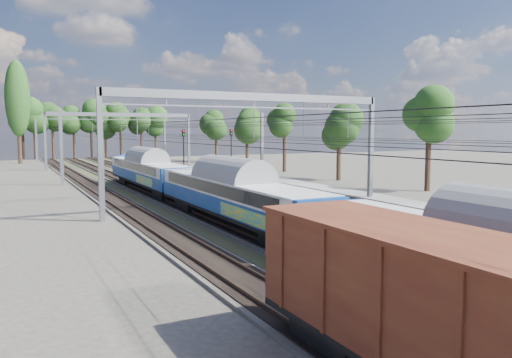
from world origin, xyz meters
name	(u,v)px	position (x,y,z in m)	size (l,w,h in m)	color
track_bed	(190,188)	(0.00, 45.00, 0.10)	(21.00, 130.00, 0.34)	#47423A
platform	(467,215)	(12.00, 20.00, 0.15)	(3.00, 70.00, 0.30)	gray
catenary	(170,128)	(0.33, 52.69, 6.40)	(25.65, 130.00, 9.00)	gray
tree_belt	(138,119)	(6.69, 94.10, 8.32)	(39.22, 98.88, 12.06)	black
poplar	(17,99)	(-14.50, 98.00, 11.89)	(4.40, 4.40, 19.04)	black
emu_train	(235,188)	(-4.50, 23.68, 2.56)	(2.97, 62.81, 4.34)	black
worker	(121,164)	(-0.42, 76.86, 0.81)	(0.59, 0.39, 1.61)	black
signal_near	(184,151)	(0.36, 47.84, 3.95)	(0.44, 0.41, 6.24)	black
signal_far	(231,148)	(8.27, 52.75, 3.99)	(0.43, 0.39, 6.31)	black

